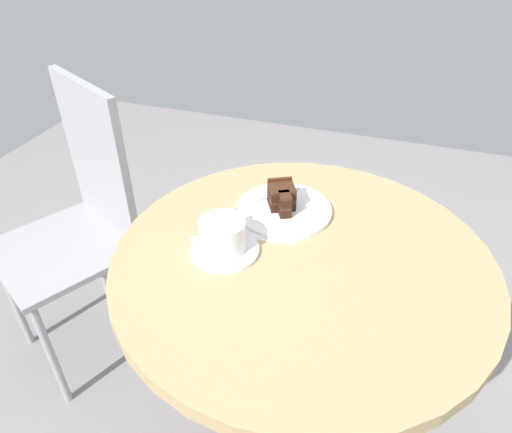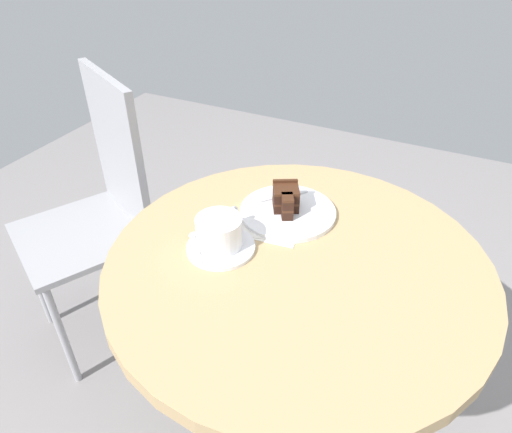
% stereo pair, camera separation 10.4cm
% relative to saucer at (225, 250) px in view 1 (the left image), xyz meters
% --- Properties ---
extents(ground_plane, '(4.40, 4.40, 0.01)m').
position_rel_saucer_xyz_m(ground_plane, '(0.04, -0.17, -0.73)').
color(ground_plane, gray).
rests_on(ground_plane, ground).
extents(cafe_table, '(0.83, 0.83, 0.72)m').
position_rel_saucer_xyz_m(cafe_table, '(0.04, -0.17, -0.12)').
color(cafe_table, tan).
rests_on(cafe_table, ground).
extents(saucer, '(0.15, 0.15, 0.01)m').
position_rel_saucer_xyz_m(saucer, '(0.00, 0.00, 0.00)').
color(saucer, white).
rests_on(saucer, cafe_table).
extents(coffee_cup, '(0.14, 0.10, 0.07)m').
position_rel_saucer_xyz_m(coffee_cup, '(0.01, 0.00, 0.04)').
color(coffee_cup, white).
rests_on(coffee_cup, saucer).
extents(teaspoon, '(0.09, 0.08, 0.00)m').
position_rel_saucer_xyz_m(teaspoon, '(-0.02, 0.06, 0.01)').
color(teaspoon, silver).
rests_on(teaspoon, saucer).
extents(cake_plate, '(0.24, 0.24, 0.01)m').
position_rel_saucer_xyz_m(cake_plate, '(0.19, -0.08, 0.00)').
color(cake_plate, white).
rests_on(cake_plate, cafe_table).
extents(cake_slice, '(0.10, 0.08, 0.06)m').
position_rel_saucer_xyz_m(cake_slice, '(0.19, -0.07, 0.04)').
color(cake_slice, black).
rests_on(cake_slice, cake_plate).
extents(fork, '(0.11, 0.10, 0.00)m').
position_rel_saucer_xyz_m(fork, '(0.25, -0.06, 0.01)').
color(fork, silver).
rests_on(fork, cake_plate).
extents(napkin, '(0.15, 0.17, 0.00)m').
position_rel_saucer_xyz_m(napkin, '(0.13, -0.06, -0.00)').
color(napkin, silver).
rests_on(napkin, cafe_table).
extents(cafe_chair, '(0.51, 0.51, 0.95)m').
position_rel_saucer_xyz_m(cafe_chair, '(0.22, 0.58, -0.17)').
color(cafe_chair, '#9E9EA3').
rests_on(cafe_chair, ground).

